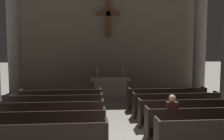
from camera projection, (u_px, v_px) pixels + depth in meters
name	position (u px, v px, depth m)	size (l,w,h in m)	color
pew_left_row_2	(46.00, 126.00, 6.58)	(3.37, 0.50, 0.95)	black
pew_left_row_3	(52.00, 115.00, 7.67)	(3.37, 0.50, 0.95)	black
pew_left_row_4	(57.00, 107.00, 8.76)	(3.37, 0.50, 0.95)	black
pew_left_row_5	(61.00, 100.00, 9.85)	(3.37, 0.50, 0.95)	black
pew_right_row_1	(222.00, 136.00, 5.86)	(3.37, 0.50, 0.95)	black
pew_right_row_2	(202.00, 122.00, 6.95)	(3.37, 0.50, 0.95)	black
pew_right_row_3	(187.00, 112.00, 8.04)	(3.37, 0.50, 0.95)	black
pew_right_row_4	(176.00, 104.00, 9.13)	(3.37, 0.50, 0.95)	black
pew_right_row_5	(167.00, 98.00, 10.22)	(3.37, 0.50, 0.95)	black
column_left_third	(14.00, 30.00, 12.42)	(1.02, 1.02, 7.47)	gray
column_right_third	(200.00, 31.00, 13.25)	(1.02, 1.02, 7.47)	gray
altar	(110.00, 87.00, 12.96)	(2.20, 0.90, 1.01)	#A8A399
candlestick_left	(97.00, 75.00, 12.85)	(0.16, 0.16, 0.59)	#B79338
candlestick_right	(123.00, 75.00, 12.96)	(0.16, 0.16, 0.59)	#B79338
apse_with_cross	(108.00, 26.00, 14.29)	(11.33, 0.51, 7.96)	gray
lone_worshipper	(171.00, 115.00, 6.89)	(0.32, 0.43, 1.32)	#26262B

